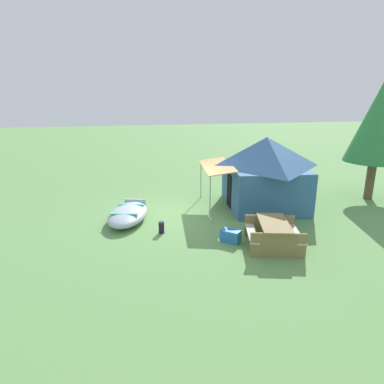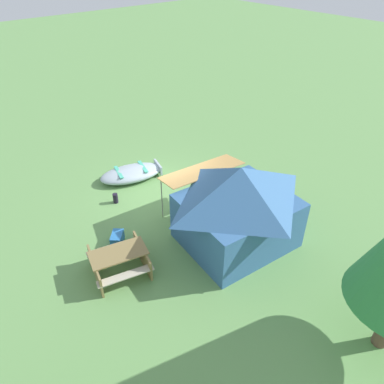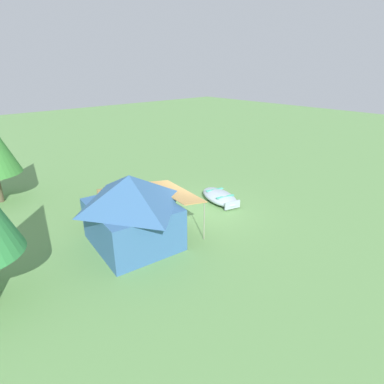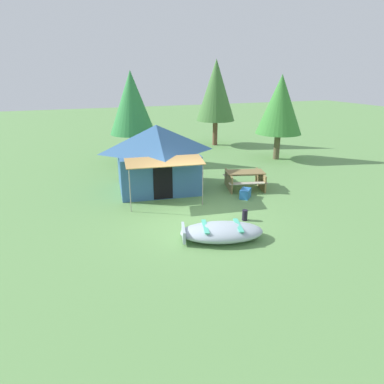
{
  "view_description": "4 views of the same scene",
  "coord_description": "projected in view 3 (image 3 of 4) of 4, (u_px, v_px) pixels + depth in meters",
  "views": [
    {
      "loc": [
        11.63,
        -1.9,
        4.27
      ],
      "look_at": [
        -0.38,
        0.66,
        0.73
      ],
      "focal_mm": 31.28,
      "sensor_mm": 36.0,
      "label": 1
    },
    {
      "loc": [
        6.63,
        9.49,
        8.16
      ],
      "look_at": [
        -0.25,
        1.38,
        0.76
      ],
      "focal_mm": 34.56,
      "sensor_mm": 36.0,
      "label": 2
    },
    {
      "loc": [
        -9.5,
        8.86,
        6.39
      ],
      "look_at": [
        -0.2,
        0.51,
        1.27
      ],
      "focal_mm": 29.24,
      "sensor_mm": 36.0,
      "label": 3
    },
    {
      "loc": [
        -3.91,
        -10.45,
        4.85
      ],
      "look_at": [
        0.17,
        0.47,
        0.8
      ],
      "focal_mm": 32.69,
      "sensor_mm": 36.0,
      "label": 4
    }
  ],
  "objects": [
    {
      "name": "beached_rowboat",
      "position": [
        220.0,
        197.0,
        15.64
      ],
      "size": [
        2.77,
        1.91,
        0.48
      ],
      "color": "#A2B2BE",
      "rests_on": "ground_plane"
    },
    {
      "name": "fuel_can",
      "position": [
        187.0,
        195.0,
        15.98
      ],
      "size": [
        0.23,
        0.23,
        0.37
      ],
      "primitive_type": "cylinder",
      "rotation": [
        0.0,
        0.0,
        1.85
      ],
      "color": "black",
      "rests_on": "ground_plane"
    },
    {
      "name": "picnic_table",
      "position": [
        116.0,
        196.0,
        15.11
      ],
      "size": [
        1.95,
        1.88,
        0.76
      ],
      "color": "olive",
      "rests_on": "ground_plane"
    },
    {
      "name": "ground_plane",
      "position": [
        197.0,
        213.0,
        14.44
      ],
      "size": [
        80.0,
        80.0,
        0.0
      ],
      "primitive_type": "plane",
      "color": "#649752"
    },
    {
      "name": "canvas_cabin_tent",
      "position": [
        132.0,
        209.0,
        11.54
      ],
      "size": [
        3.79,
        4.28,
        2.76
      ],
      "color": "#366396",
      "rests_on": "ground_plane"
    },
    {
      "name": "cooler_box",
      "position": [
        142.0,
        199.0,
        15.51
      ],
      "size": [
        0.64,
        0.66,
        0.37
      ],
      "primitive_type": "cube",
      "rotation": [
        0.0,
        0.0,
        0.83
      ],
      "color": "#2A70B9",
      "rests_on": "ground_plane"
    }
  ]
}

